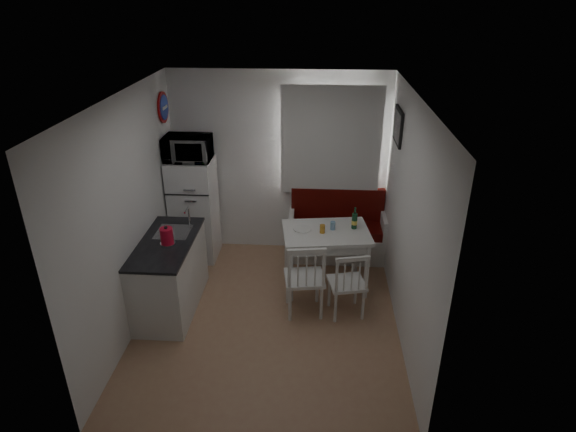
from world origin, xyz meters
name	(u,v)px	position (x,y,z in m)	size (l,w,h in m)	color
floor	(269,317)	(0.00, 0.00, 0.00)	(3.00, 3.50, 0.02)	#AE7C5C
ceiling	(264,98)	(0.00, 0.00, 2.60)	(3.00, 3.50, 0.02)	white
wall_back	(280,165)	(0.00, 1.75, 1.30)	(3.00, 0.02, 2.60)	white
wall_front	(242,322)	(0.00, -1.75, 1.30)	(3.00, 0.02, 2.60)	white
wall_left	(131,215)	(-1.50, 0.00, 1.30)	(0.02, 3.50, 2.60)	white
wall_right	(408,223)	(1.50, 0.00, 1.30)	(0.02, 3.50, 2.60)	white
window	(331,144)	(0.70, 1.72, 1.62)	(1.22, 0.06, 1.47)	silver
curtain	(331,142)	(0.70, 1.65, 1.68)	(1.35, 0.02, 1.50)	silver
kitchen_counter	(170,274)	(-1.20, 0.16, 0.46)	(0.62, 1.32, 1.16)	silver
wall_sign	(164,107)	(-1.47, 1.45, 2.15)	(0.40, 0.40, 0.03)	navy
picture_frame	(398,126)	(1.48, 1.10, 2.05)	(0.04, 0.52, 0.42)	black
bench	(337,235)	(0.83, 1.51, 0.33)	(1.38, 0.53, 0.99)	silver
dining_table	(326,237)	(0.66, 0.72, 0.71)	(1.16, 0.89, 0.80)	silver
chair_left	(304,273)	(0.41, 0.06, 0.60)	(0.51, 0.50, 0.52)	silver
chair_right	(348,279)	(0.91, 0.07, 0.54)	(0.48, 0.47, 0.47)	silver
fridge	(194,209)	(-1.18, 1.40, 0.74)	(0.59, 0.59, 1.47)	white
microwave	(188,148)	(-1.18, 1.35, 1.64)	(0.60, 0.41, 0.33)	white
kettle	(167,236)	(-1.15, 0.08, 1.02)	(0.17, 0.17, 0.23)	red
wine_bottle	(355,218)	(1.01, 0.82, 0.95)	(0.07, 0.07, 0.29)	#133D22
drinking_glass_orange	(322,229)	(0.61, 0.67, 0.86)	(0.06, 0.06, 0.11)	orange
drinking_glass_blue	(333,226)	(0.74, 0.77, 0.86)	(0.06, 0.06, 0.11)	#7BACD1
plate	(302,229)	(0.36, 0.74, 0.81)	(0.22, 0.22, 0.02)	white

